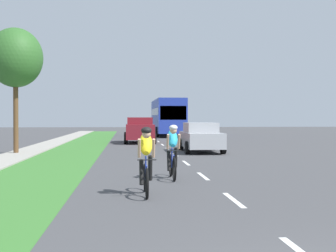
% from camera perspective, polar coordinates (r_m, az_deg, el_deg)
% --- Properties ---
extents(ground_plane, '(120.00, 120.00, 0.00)m').
position_cam_1_polar(ground_plane, '(23.83, 0.41, -3.23)').
color(ground_plane, '#424244').
extents(grass_verge, '(2.96, 70.00, 0.01)m').
position_cam_1_polar(grass_verge, '(23.88, -11.82, -3.23)').
color(grass_verge, '#38722D').
rests_on(grass_verge, ground_plane).
extents(sidewalk_concrete, '(1.72, 70.00, 0.10)m').
position_cam_1_polar(sidewalk_concrete, '(24.26, -17.33, -3.19)').
color(sidewalk_concrete, '#9E998E').
rests_on(sidewalk_concrete, ground_plane).
extents(lane_markings_center, '(0.12, 53.80, 0.01)m').
position_cam_1_polar(lane_markings_center, '(27.80, -0.39, -2.60)').
color(lane_markings_center, white).
rests_on(lane_markings_center, ground_plane).
extents(cyclist_lead, '(0.42, 1.72, 1.58)m').
position_cam_1_polar(cyclist_lead, '(10.47, -2.78, -4.29)').
color(cyclist_lead, black).
rests_on(cyclist_lead, ground_plane).
extents(cyclist_trailing, '(0.42, 1.72, 1.58)m').
position_cam_1_polar(cyclist_trailing, '(13.20, 0.58, -3.17)').
color(cyclist_trailing, black).
rests_on(cyclist_trailing, ground_plane).
extents(sedan_silver, '(1.98, 4.30, 1.52)m').
position_cam_1_polar(sedan_silver, '(23.59, 4.15, -1.40)').
color(sedan_silver, '#A5A8AD').
rests_on(sedan_silver, ground_plane).
extents(suv_maroon, '(2.15, 4.70, 1.79)m').
position_cam_1_polar(suv_maroon, '(31.93, -3.59, -0.43)').
color(suv_maroon, maroon).
rests_on(suv_maroon, ground_plane).
extents(bus_blue, '(2.78, 11.60, 3.48)m').
position_cam_1_polar(bus_blue, '(44.49, -0.09, 1.33)').
color(bus_blue, '#23389E').
rests_on(bus_blue, ground_plane).
extents(street_tree_near, '(2.65, 2.65, 6.18)m').
position_cam_1_polar(street_tree_near, '(23.71, -18.59, 8.06)').
color(street_tree_near, brown).
rests_on(street_tree_near, ground_plane).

